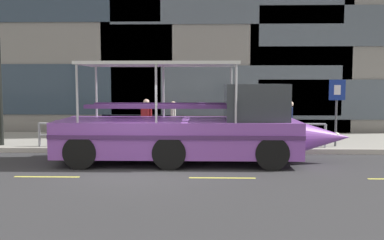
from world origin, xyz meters
The scene contains 10 objects.
ground_plane centered at (0.00, 0.00, 0.00)m, with size 120.00×120.00×0.00m, color #333335.
sidewalk centered at (0.00, 5.60, 0.09)m, with size 32.00×4.80×0.18m, color #99968E.
curb_edge centered at (0.00, 3.11, 0.09)m, with size 32.00×0.18×0.18m, color #B2ADA3.
lane_centreline centered at (0.00, -0.93, 0.00)m, with size 25.80×0.12×0.01m.
curb_guardrail centered at (1.04, 3.45, 0.79)m, with size 10.70×0.09×0.90m.
parking_sign centered at (6.83, 3.77, 1.87)m, with size 0.60×0.12×2.49m.
duck_tour_boat centered at (1.61, 1.36, 1.07)m, with size 9.46×2.69×3.20m.
pedestrian_near_bow centered at (5.24, 4.38, 1.18)m, with size 0.24×0.47×1.67m.
pedestrian_mid_left centered at (0.68, 4.56, 1.17)m, with size 0.22×0.48×1.64m.
pedestrian_mid_right centered at (-0.35, 4.33, 1.23)m, with size 0.46×0.31×1.74m.
Camera 1 is at (1.91, -12.53, 2.61)m, focal length 40.74 mm.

